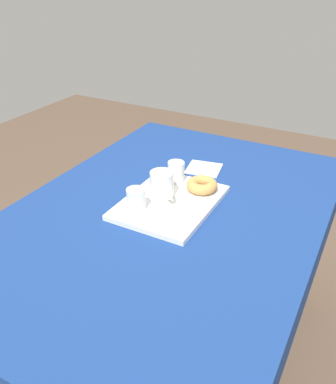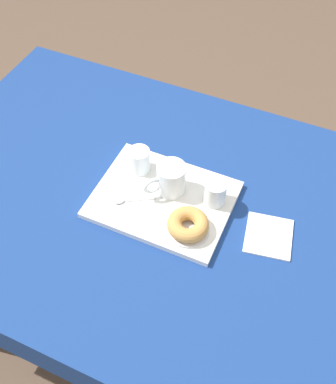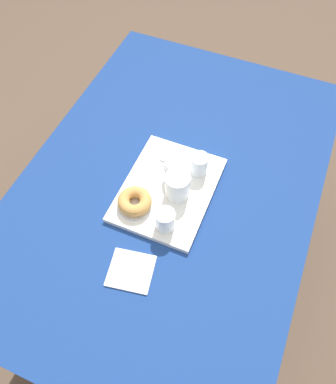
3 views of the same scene
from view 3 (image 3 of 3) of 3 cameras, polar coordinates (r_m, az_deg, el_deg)
The scene contains 10 objects.
ground_plane at distance 2.05m, azimuth 0.18°, elevation -10.62°, with size 6.00×6.00×0.00m, color brown.
dining_table at distance 1.45m, azimuth 0.26°, elevation -0.48°, with size 1.48×1.02×0.77m.
serving_tray at distance 1.34m, azimuth 0.00°, elevation 0.40°, with size 0.40×0.30×0.02m, color white.
tea_mug_left at distance 1.29m, azimuth 1.36°, elevation 0.95°, with size 0.10×0.11×0.10m.
water_glass_near at distance 1.35m, azimuth 4.63°, elevation 4.03°, with size 0.06×0.06×0.08m.
water_glass_far at distance 1.23m, azimuth -0.42°, elevation -4.27°, with size 0.06×0.06×0.08m.
donut_plate_left at distance 1.30m, azimuth -4.90°, elevation -1.93°, with size 0.12×0.12×0.01m, color silver.
sugar_donut_left at distance 1.28m, azimuth -4.98°, elevation -1.38°, with size 0.11×0.11×0.04m, color tan.
teaspoon_near at distance 1.40m, azimuth -0.68°, elevation 4.59°, with size 0.12×0.08×0.01m.
paper_napkin at distance 1.22m, azimuth -5.53°, elevation -11.57°, with size 0.13×0.14×0.01m, color white.
Camera 3 is at (0.72, 0.29, 1.90)m, focal length 35.87 mm.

